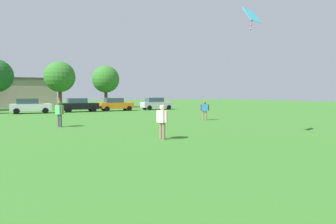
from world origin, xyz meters
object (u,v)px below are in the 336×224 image
adult_bystander (162,119)px  bystander_midfield (205,109)px  parked_car_orange_3 (116,104)px  kite (252,17)px  parked_car_silver_4 (156,104)px  tree_far_right (106,79)px  parked_car_black_2 (79,105)px  tree_right (60,77)px  parked_car_white_1 (30,106)px  bystander_near_trees (59,112)px

adult_bystander → bystander_midfield: 11.33m
bystander_midfield → parked_car_orange_3: size_ratio=0.37×
kite → parked_car_silver_4: size_ratio=0.28×
kite → tree_far_right: 36.45m
parked_car_black_2 → tree_far_right: (5.96, 10.08, 3.69)m
parked_car_black_2 → parked_car_silver_4: size_ratio=1.00×
parked_car_black_2 → tree_right: (-1.23, 8.43, 3.81)m
parked_car_silver_4 → tree_far_right: tree_far_right is taller
kite → parked_car_white_1: (-9.42, 25.67, -5.17)m
adult_bystander → tree_far_right: size_ratio=0.25×
parked_car_white_1 → parked_car_silver_4: 16.23m
bystander_midfield → kite: size_ratio=1.31×
kite → tree_right: tree_right is taller
bystander_near_trees → kite: (8.15, -9.15, 5.01)m
parked_car_orange_3 → tree_right: 10.77m
adult_bystander → tree_right: 33.74m
adult_bystander → bystander_near_trees: size_ratio=0.97×
adult_bystander → kite: bearing=66.9°
parked_car_black_2 → parked_car_orange_3: 4.66m
bystander_midfield → parked_car_black_2: (-7.25, 16.87, -0.09)m
parked_car_orange_3 → tree_far_right: 10.57m
parked_car_orange_3 → parked_car_silver_4: size_ratio=1.00×
parked_car_silver_4 → tree_far_right: (-4.68, 9.33, 3.69)m
bystander_midfield → parked_car_black_2: parked_car_black_2 is taller
kite → parked_car_black_2: 27.07m
adult_bystander → tree_right: (-0.71, 33.54, 3.68)m
parked_car_white_1 → tree_far_right: bearing=42.9°
bystander_near_trees → bystander_midfield: size_ratio=1.09×
kite → parked_car_orange_3: kite is taller
tree_far_right → tree_right: bearing=-167.1°
kite → parked_car_orange_3: bearing=88.3°
parked_car_silver_4 → parked_car_white_1: bearing=-175.2°
parked_car_white_1 → adult_bystander: bearing=-78.4°
parked_car_black_2 → tree_right: tree_right is taller
bystander_near_trees → parked_car_white_1: (-1.26, 16.52, -0.17)m
kite → tree_right: bearing=98.4°
parked_car_white_1 → tree_far_right: size_ratio=0.64×
parked_car_silver_4 → parked_car_orange_3: bearing=-175.3°
bystander_near_trees → tree_far_right: tree_far_right is taller
parked_car_black_2 → tree_right: 9.33m
parked_car_silver_4 → tree_right: bearing=147.1°
adult_bystander → tree_far_right: bearing=161.4°
adult_bystander → kite: 6.79m
parked_car_black_2 → bystander_midfield: bearing=-66.7°
parked_car_white_1 → kite: bearing=-69.9°
parked_car_black_2 → kite: bearing=-81.6°
bystander_near_trees → tree_right: tree_right is taller
parked_car_black_2 → tree_right: bearing=98.3°
parked_car_white_1 → parked_car_black_2: (5.54, 0.61, 0.00)m
bystander_midfield → parked_car_silver_4: parked_car_silver_4 is taller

